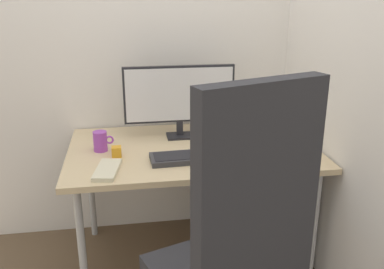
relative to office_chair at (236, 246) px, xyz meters
name	(u,v)px	position (x,y,z in m)	size (l,w,h in m)	color
ground_plane	(192,256)	(-0.03, 0.85, -0.63)	(8.00, 8.00, 0.00)	brown
wall_back	(180,10)	(-0.03, 1.30, 0.77)	(2.57, 0.04, 2.80)	white
wall_side_right	(341,15)	(0.67, 0.67, 0.77)	(0.04, 2.08, 2.80)	white
desk	(192,156)	(-0.03, 0.85, 0.02)	(1.33, 0.83, 0.70)	#D1B78C
office_chair	(236,246)	(0.00, 0.00, 0.00)	(0.63, 0.61, 1.26)	black
filing_cabinet	(266,209)	(0.41, 0.84, -0.34)	(0.37, 0.49, 0.57)	gray
monitor	(179,96)	(-0.07, 1.03, 0.32)	(0.63, 0.12, 0.42)	black
keyboard	(194,157)	(-0.04, 0.67, 0.09)	(0.45, 0.17, 0.03)	#333338
mouse	(269,151)	(0.35, 0.68, 0.09)	(0.06, 0.10, 0.04)	black
pen_holder	(261,126)	(0.42, 1.03, 0.12)	(0.09, 0.09, 0.17)	slate
notebook	(107,170)	(-0.48, 0.58, 0.08)	(0.10, 0.24, 0.02)	beige
coffee_mug	(101,141)	(-0.52, 0.87, 0.13)	(0.11, 0.07, 0.11)	purple
desk_clamp_accessory	(117,152)	(-0.43, 0.76, 0.10)	(0.05, 0.05, 0.06)	orange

